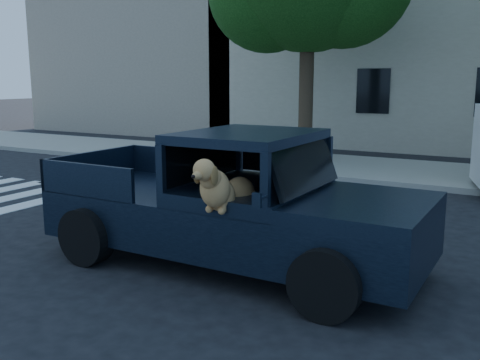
{
  "coord_description": "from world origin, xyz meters",
  "views": [
    {
      "loc": [
        2.32,
        -5.85,
        2.62
      ],
      "look_at": [
        -1.01,
        0.1,
        1.33
      ],
      "focal_mm": 40.0,
      "sensor_mm": 36.0,
      "label": 1
    }
  ],
  "objects": [
    {
      "name": "pickup_truck",
      "position": [
        -1.45,
        0.48,
        0.65
      ],
      "size": [
        5.41,
        2.78,
        1.93
      ],
      "rotation": [
        0.0,
        0.0,
        -0.01
      ],
      "color": "black",
      "rests_on": "ground"
    },
    {
      "name": "far_sidewalk",
      "position": [
        0.0,
        9.2,
        0.07
      ],
      "size": [
        60.0,
        4.0,
        0.15
      ],
      "primitive_type": "cube",
      "color": "gray",
      "rests_on": "ground"
    },
    {
      "name": "building_left",
      "position": [
        -15.0,
        16.5,
        4.0
      ],
      "size": [
        12.0,
        6.0,
        8.0
      ],
      "primitive_type": "cube",
      "color": "tan",
      "rests_on": "ground"
    },
    {
      "name": "ground",
      "position": [
        0.0,
        0.0,
        0.0
      ],
      "size": [
        120.0,
        120.0,
        0.0
      ],
      "primitive_type": "plane",
      "color": "black",
      "rests_on": "ground"
    }
  ]
}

